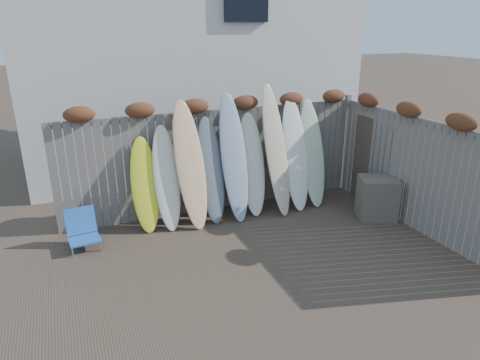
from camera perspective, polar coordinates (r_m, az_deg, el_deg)
name	(u,v)px	position (r m, az deg, el deg)	size (l,w,h in m)	color
ground	(270,265)	(6.75, 4.02, -11.26)	(80.00, 80.00, 0.00)	#493A2D
back_fence	(219,151)	(8.33, -2.80, 3.84)	(6.05, 0.28, 2.24)	slate
right_fence	(417,167)	(8.15, 22.58, 1.63)	(0.28, 4.40, 2.24)	slate
house	(180,36)	(12.05, -7.98, 18.43)	(8.50, 5.50, 6.33)	silver
beach_chair	(82,230)	(7.59, -20.27, -6.27)	(0.53, 0.56, 0.64)	blue
wooden_crate	(377,198)	(8.53, 17.82, -2.30)	(0.69, 0.57, 0.80)	#695C4F
lattice_panel	(376,163)	(9.02, 17.69, 2.13)	(0.05, 1.17, 1.75)	brown
surfboard_0	(145,185)	(7.75, -12.57, -0.64)	(0.48, 0.07, 1.72)	yellow
surfboard_1	(167,178)	(7.73, -9.77, 0.22)	(0.45, 0.07, 1.91)	white
surfboard_2	(190,165)	(7.71, -6.66, 1.99)	(0.53, 0.07, 2.36)	#F7A082
surfboard_3	(211,171)	(7.92, -3.91, 1.27)	(0.48, 0.07, 2.00)	slate
surfboard_4	(234,158)	(7.97, -0.83, 3.00)	(0.49, 0.07, 2.43)	#92A4BD
surfboard_5	(252,164)	(8.23, 1.63, 2.09)	(0.48, 0.07, 2.01)	white
surfboard_6	(276,150)	(8.24, 4.82, 3.95)	(0.45, 0.07, 2.56)	beige
surfboard_7	(295,155)	(8.53, 7.37, 3.38)	(0.52, 0.07, 2.25)	white
surfboard_8	(312,153)	(8.76, 9.62, 3.51)	(0.50, 0.07, 2.19)	beige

